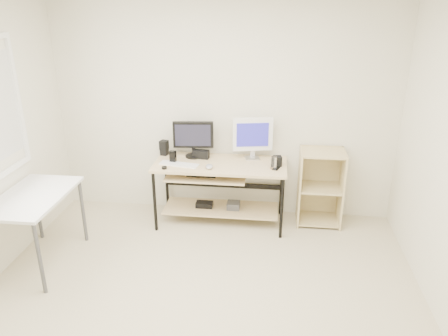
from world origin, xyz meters
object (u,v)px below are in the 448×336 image
white_imac (253,135)px  audio_controller (173,157)px  side_table (33,203)px  shelf_unit (320,186)px  desk (218,180)px  black_monitor (193,137)px

white_imac → audio_controller: 0.94m
side_table → audio_controller: (1.15, 1.01, 0.15)m
side_table → shelf_unit: shelf_unit is taller
desk → white_imac: bearing=26.1°
shelf_unit → white_imac: (-0.80, 0.02, 0.58)m
side_table → audio_controller: audio_controller is taller
side_table → audio_controller: bearing=41.4°
desk → side_table: size_ratio=1.50×
side_table → shelf_unit: size_ratio=1.11×
audio_controller → desk: bearing=16.7°
black_monitor → audio_controller: bearing=-138.0°
black_monitor → white_imac: size_ratio=0.96×
white_imac → black_monitor: bearing=170.5°
side_table → audio_controller: 1.53m
shelf_unit → audio_controller: 1.74m
white_imac → audio_controller: bearing=-176.2°
side_table → desk: bearing=32.7°
desk → audio_controller: size_ratio=10.63×
desk → side_table: same height
black_monitor → white_imac: bearing=-3.8°
desk → side_table: 1.97m
audio_controller → white_imac: bearing=25.9°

